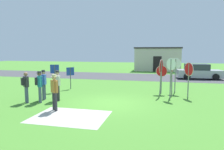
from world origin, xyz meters
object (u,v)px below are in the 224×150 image
parked_car_on_street (198,72)px  info_panel_leftmost (55,73)px  stop_sign_center_cluster (189,73)px  info_panel_middle (70,74)px  person_holding_notes (54,90)px  stop_sign_tallest (161,71)px  stop_sign_rear_left (172,74)px  person_in_dark_shirt (44,83)px  stop_sign_leaning_right (161,75)px  stop_sign_low_front (171,71)px  stop_sign_far_back (175,69)px  person_with_sunhat (58,84)px  person_on_left (26,85)px  person_in_teal (39,84)px

parked_car_on_street → info_panel_leftmost: 14.46m
stop_sign_center_cluster → info_panel_middle: (-8.21, 0.92, -0.36)m
parked_car_on_street → person_holding_notes: 16.15m
stop_sign_tallest → info_panel_leftmost: 7.16m
stop_sign_rear_left → info_panel_leftmost: 7.82m
person_holding_notes → info_panel_leftmost: info_panel_leftmost is taller
person_in_dark_shirt → info_panel_middle: person_in_dark_shirt is taller
stop_sign_center_cluster → stop_sign_leaning_right: 1.78m
stop_sign_low_front → parked_car_on_street: bearing=71.8°
parked_car_on_street → stop_sign_far_back: (-2.81, -7.87, 0.92)m
info_panel_middle → stop_sign_center_cluster: bearing=-6.4°
stop_sign_tallest → info_panel_leftmost: size_ratio=1.22×
stop_sign_far_back → person_in_dark_shirt: 8.53m
person_with_sunhat → person_on_left: size_ratio=1.03×
stop_sign_center_cluster → person_in_dark_shirt: (-8.26, -2.63, -0.48)m
stop_sign_center_cluster → person_in_teal: bearing=-158.0°
stop_sign_center_cluster → person_in_teal: 8.78m
person_holding_notes → person_with_sunhat: bearing=113.9°
stop_sign_center_cluster → info_panel_middle: stop_sign_center_cluster is taller
stop_sign_far_back → info_panel_leftmost: bearing=-168.8°
stop_sign_tallest → person_with_sunhat: 6.37m
stop_sign_tallest → person_in_teal: stop_sign_tallest is taller
info_panel_middle → stop_sign_far_back: bearing=2.6°
stop_sign_leaning_right → person_on_left: (-7.21, -4.26, -0.29)m
stop_sign_tallest → info_panel_leftmost: bearing=-176.5°
stop_sign_rear_left → stop_sign_leaning_right: (-0.63, 0.68, -0.15)m
stop_sign_rear_left → info_panel_middle: stop_sign_rear_left is taller
person_in_dark_shirt → person_holding_notes: bearing=-47.6°
person_in_teal → info_panel_middle: person_in_teal is taller
person_on_left → person_in_teal: size_ratio=0.97×
person_holding_notes → info_panel_middle: size_ratio=1.08×
person_with_sunhat → person_holding_notes: 2.01m
stop_sign_rear_left → person_with_sunhat: bearing=-156.9°
stop_sign_rear_left → person_with_sunhat: 6.96m
person_with_sunhat → person_in_teal: 0.99m
stop_sign_leaning_right → person_in_dark_shirt: stop_sign_leaning_right is taller
person_on_left → stop_sign_center_cluster: bearing=21.7°
person_with_sunhat → info_panel_leftmost: bearing=121.7°
parked_car_on_street → stop_sign_tallest: size_ratio=1.91×
person_in_teal → info_panel_middle: bearing=91.1°
person_on_left → info_panel_middle: bearing=82.3°
stop_sign_center_cluster → person_in_teal: size_ratio=1.23×
person_with_sunhat → person_holding_notes: bearing=-66.1°
stop_sign_far_back → info_panel_middle: stop_sign_far_back is taller
stop_sign_rear_left → stop_sign_low_front: stop_sign_low_front is taller
stop_sign_leaning_right → info_panel_leftmost: (-7.18, -1.10, 0.04)m
stop_sign_low_front → person_holding_notes: stop_sign_low_front is taller
stop_sign_low_front → person_in_dark_shirt: 7.49m
stop_sign_low_front → stop_sign_tallest: size_ratio=1.04×
parked_car_on_street → stop_sign_rear_left: 9.60m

